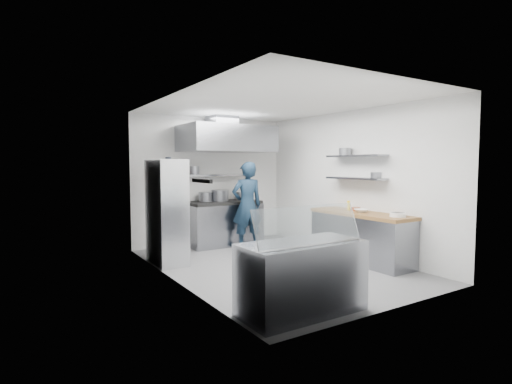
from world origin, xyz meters
TOP-DOWN VIEW (x-y plane):
  - floor at (0.00, 0.00)m, footprint 5.00×5.00m
  - ceiling at (0.00, 0.00)m, footprint 5.00×5.00m
  - wall_back at (0.00, 2.50)m, footprint 3.60×2.80m
  - wall_front at (0.00, -2.50)m, footprint 3.60×2.80m
  - wall_left at (-1.80, 0.00)m, footprint 2.80×5.00m
  - wall_right at (1.80, 0.00)m, footprint 2.80×5.00m
  - gas_range at (0.10, 2.10)m, footprint 1.60×0.80m
  - cooktop at (0.10, 2.10)m, footprint 1.57×0.78m
  - stock_pot_left at (-0.27, 2.24)m, footprint 0.30×0.30m
  - stock_pot_mid at (0.06, 2.18)m, footprint 0.38×0.38m
  - stock_pot_right at (0.69, 2.34)m, footprint 0.23×0.23m
  - over_range_shelf at (0.10, 2.34)m, footprint 1.60×0.30m
  - shelf_pot_a at (-0.45, 2.41)m, footprint 0.23×0.23m
  - extractor_hood at (0.10, 1.93)m, footprint 1.90×1.15m
  - hood_duct at (0.10, 2.15)m, footprint 0.55×0.55m
  - red_firebox at (-1.25, 2.44)m, footprint 0.22×0.10m
  - chef at (0.32, 1.46)m, footprint 0.72×0.53m
  - wire_rack at (-1.53, 1.14)m, footprint 0.50×0.90m
  - rack_bin_a at (-1.53, 0.88)m, footprint 0.14×0.18m
  - rack_bin_b at (-1.53, 1.46)m, footprint 0.13×0.17m
  - rack_jar at (-1.48, 1.16)m, footprint 0.10×0.10m
  - knife_strip at (-1.78, -0.90)m, footprint 0.04×0.55m
  - prep_counter_base at (1.48, -0.60)m, footprint 0.62×2.00m
  - prep_counter_top at (1.48, -0.60)m, footprint 0.65×2.04m
  - plate_stack_a at (1.52, -1.37)m, footprint 0.26×0.26m
  - plate_stack_b at (1.61, -1.30)m, footprint 0.23×0.23m
  - copper_pan at (1.61, -0.34)m, footprint 0.18×0.18m
  - squeeze_bottle at (1.53, -0.24)m, footprint 0.06×0.06m
  - mixing_bowl at (1.47, -0.61)m, footprint 0.30×0.30m
  - wall_shelf_lower at (1.64, -0.30)m, footprint 0.30×1.30m
  - wall_shelf_upper at (1.64, -0.30)m, footprint 0.30×1.30m
  - shelf_pot_c at (1.77, -0.68)m, footprint 0.20×0.20m
  - shelf_pot_d at (1.66, 0.00)m, footprint 0.23×0.23m
  - display_case at (-1.00, -2.00)m, footprint 1.50×0.70m
  - display_glass at (-1.00, -2.12)m, footprint 1.47×0.19m

SIDE VIEW (x-z plane):
  - floor at x=0.00m, z-range 0.00..0.00m
  - prep_counter_base at x=1.48m, z-range 0.00..0.84m
  - display_case at x=-1.00m, z-range 0.00..0.85m
  - gas_range at x=0.10m, z-range 0.00..0.90m
  - rack_bin_a at x=-1.53m, z-range 0.72..0.88m
  - prep_counter_top at x=1.48m, z-range 0.84..0.90m
  - chef at x=0.32m, z-range 0.00..1.82m
  - wire_rack at x=-1.53m, z-range 0.00..1.85m
  - mixing_bowl at x=1.47m, z-range 0.90..0.96m
  - cooktop at x=0.10m, z-range 0.90..0.96m
  - plate_stack_a at x=1.52m, z-range 0.90..0.96m
  - plate_stack_b at x=1.61m, z-range 0.90..0.96m
  - copper_pan at x=1.61m, z-range 0.90..0.96m
  - squeeze_bottle at x=1.53m, z-range 0.90..1.08m
  - stock_pot_right at x=0.69m, z-range 0.96..1.12m
  - stock_pot_left at x=-0.27m, z-range 0.96..1.16m
  - display_glass at x=-1.00m, z-range 0.86..1.28m
  - stock_pot_mid at x=0.06m, z-range 0.96..1.20m
  - rack_bin_b at x=-1.53m, z-range 1.23..1.37m
  - wall_back at x=0.00m, z-range 1.39..1.41m
  - wall_front at x=0.00m, z-range 1.39..1.41m
  - wall_left at x=-1.80m, z-range 1.39..1.41m
  - wall_right at x=1.80m, z-range 1.39..1.41m
  - red_firebox at x=-1.25m, z-range 1.29..1.55m
  - wall_shelf_lower at x=1.64m, z-range 1.48..1.52m
  - over_range_shelf at x=0.10m, z-range 1.50..1.54m
  - knife_strip at x=-1.78m, z-range 1.53..1.57m
  - shelf_pot_c at x=1.77m, z-range 1.52..1.62m
  - shelf_pot_a at x=-0.45m, z-range 1.54..1.72m
  - rack_jar at x=-1.48m, z-range 1.71..1.89m
  - wall_shelf_upper at x=1.64m, z-range 1.90..1.94m
  - shelf_pot_d at x=1.66m, z-range 1.94..2.08m
  - extractor_hood at x=0.10m, z-range 2.02..2.57m
  - hood_duct at x=0.10m, z-range 2.56..2.80m
  - ceiling at x=0.00m, z-range 2.80..2.80m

